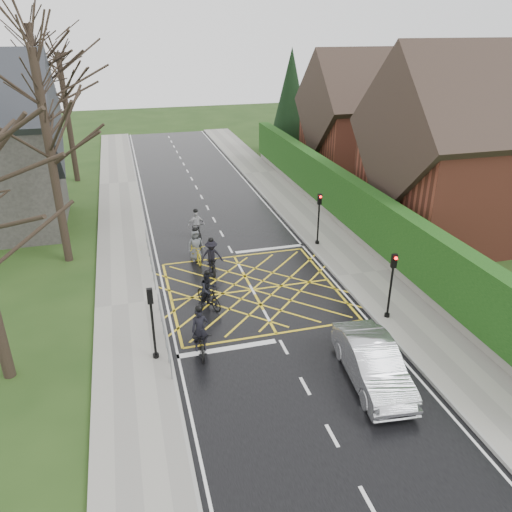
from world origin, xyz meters
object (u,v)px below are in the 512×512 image
cyclist_rear (201,337)px  car (373,363)px  cyclist_front (197,228)px  cyclist_lead (196,249)px  cyclist_mid (212,260)px  cyclist_back (208,293)px

cyclist_rear → car: 6.72m
cyclist_rear → cyclist_front: bearing=84.9°
cyclist_rear → cyclist_lead: 8.52m
cyclist_front → cyclist_mid: bearing=-96.0°
cyclist_mid → car: bearing=-67.3°
cyclist_mid → cyclist_rear: bearing=-102.8°
cyclist_front → car: cyclist_front is taller
cyclist_rear → cyclist_mid: size_ratio=1.08×
cyclist_front → cyclist_lead: 3.04m
car → cyclist_mid: bearing=117.2°
cyclist_rear → cyclist_mid: bearing=78.9°
cyclist_rear → cyclist_lead: bearing=85.4°
cyclist_front → car: bearing=-81.7°
cyclist_back → cyclist_lead: 5.08m
cyclist_front → cyclist_lead: cyclist_lead is taller
cyclist_lead → cyclist_back: bearing=-99.2°
cyclist_back → car: 8.38m
cyclist_rear → cyclist_back: cyclist_rear is taller
cyclist_rear → cyclist_mid: cyclist_rear is taller
cyclist_rear → cyclist_lead: (1.15, 8.45, -0.00)m
cyclist_back → cyclist_front: (0.74, 8.07, 0.01)m
cyclist_rear → cyclist_back: size_ratio=1.14×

